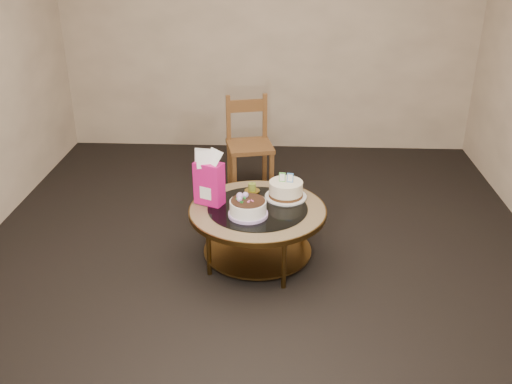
{
  "coord_description": "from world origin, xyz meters",
  "views": [
    {
      "loc": [
        0.17,
        -3.74,
        2.36
      ],
      "look_at": [
        -0.01,
        0.02,
        0.58
      ],
      "focal_mm": 40.0,
      "sensor_mm": 36.0,
      "label": 1
    }
  ],
  "objects_px": {
    "cream_cake": "(286,190)",
    "gift_bag": "(209,178)",
    "decorated_cake": "(248,209)",
    "dining_chair": "(249,144)",
    "coffee_table": "(258,217)"
  },
  "relations": [
    {
      "from": "cream_cake",
      "to": "gift_bag",
      "type": "height_order",
      "value": "gift_bag"
    },
    {
      "from": "coffee_table",
      "to": "decorated_cake",
      "type": "height_order",
      "value": "decorated_cake"
    },
    {
      "from": "gift_bag",
      "to": "dining_chair",
      "type": "distance_m",
      "value": 1.32
    },
    {
      "from": "cream_cake",
      "to": "gift_bag",
      "type": "bearing_deg",
      "value": -160.82
    },
    {
      "from": "decorated_cake",
      "to": "coffee_table",
      "type": "bearing_deg",
      "value": 62.96
    },
    {
      "from": "decorated_cake",
      "to": "gift_bag",
      "type": "height_order",
      "value": "gift_bag"
    },
    {
      "from": "coffee_table",
      "to": "dining_chair",
      "type": "bearing_deg",
      "value": 96.0
    },
    {
      "from": "coffee_table",
      "to": "gift_bag",
      "type": "height_order",
      "value": "gift_bag"
    },
    {
      "from": "decorated_cake",
      "to": "dining_chair",
      "type": "bearing_deg",
      "value": 93.0
    },
    {
      "from": "coffee_table",
      "to": "dining_chair",
      "type": "relative_size",
      "value": 1.14
    },
    {
      "from": "coffee_table",
      "to": "gift_bag",
      "type": "bearing_deg",
      "value": 170.3
    },
    {
      "from": "decorated_cake",
      "to": "cream_cake",
      "type": "xyz_separation_m",
      "value": [
        0.27,
        0.31,
        0.01
      ]
    },
    {
      "from": "decorated_cake",
      "to": "cream_cake",
      "type": "distance_m",
      "value": 0.41
    },
    {
      "from": "cream_cake",
      "to": "dining_chair",
      "type": "distance_m",
      "value": 1.21
    },
    {
      "from": "decorated_cake",
      "to": "gift_bag",
      "type": "distance_m",
      "value": 0.38
    }
  ]
}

